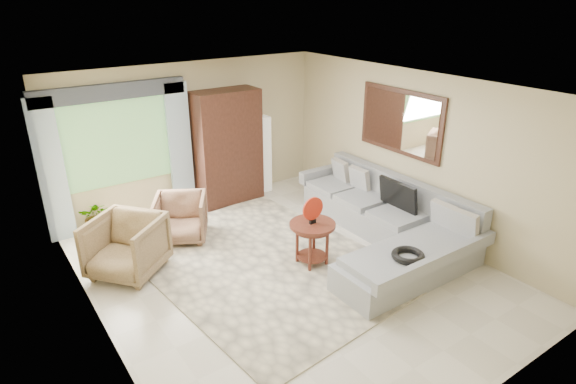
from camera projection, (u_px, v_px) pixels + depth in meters
ground at (288, 271)px, 6.87m from camera, size 6.00×6.00×0.00m
area_rug at (264, 263)px, 7.07m from camera, size 3.38×4.27×0.02m
sectional_sofa at (387, 226)px, 7.57m from camera, size 2.30×3.46×0.90m
tv_screen at (398, 195)px, 7.59m from camera, size 0.14×0.74×0.48m
garden_hose at (408, 255)px, 6.21m from camera, size 0.43×0.43×0.09m
coffee_table at (312, 243)px, 6.93m from camera, size 0.66×0.66×0.66m
red_disc at (313, 209)px, 6.72m from camera, size 0.34×0.03×0.34m
armchair_left at (126, 246)px, 6.68m from camera, size 1.29×1.29×0.85m
armchair_right at (181, 218)px, 7.65m from camera, size 1.08×1.09×0.73m
potted_plant at (96, 216)px, 7.93m from camera, size 0.61×0.58×0.53m
armoire at (228, 147)px, 8.81m from camera, size 1.20×0.55×2.10m
floor_lamp at (263, 154)px, 9.40m from camera, size 0.24×0.24×1.50m
window at (116, 143)px, 7.87m from camera, size 1.80×0.04×1.40m
curtain_left at (51, 172)px, 7.34m from camera, size 0.40×0.08×2.30m
curtain_right at (180, 148)px, 8.45m from camera, size 0.40×0.08×2.30m
valance at (110, 92)px, 7.48m from camera, size 2.40×0.12×0.26m
wall_mirror at (400, 122)px, 7.76m from camera, size 0.05×1.70×1.05m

